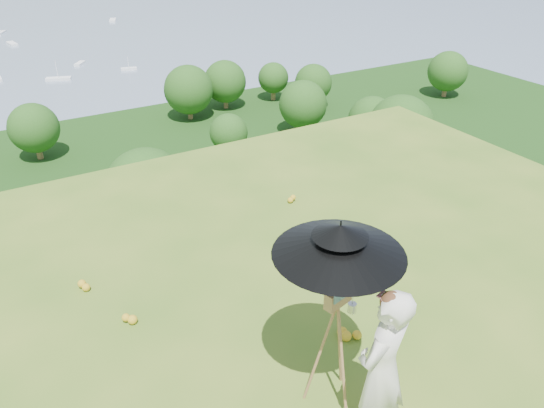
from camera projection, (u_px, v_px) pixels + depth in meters
ground at (354, 372)px, 6.19m from camera, size 14.00×14.00×0.00m
forest_slope at (84, 346)px, 46.75m from camera, size 140.00×56.00×22.00m
shoreline_tier at (30, 216)px, 80.34m from camera, size 170.00×28.00×8.00m
slope_trees at (51, 208)px, 39.92m from camera, size 110.00×50.00×6.00m
harbor_town at (20, 177)px, 77.17m from camera, size 110.00×22.00×5.00m
wildflowers at (341, 355)px, 6.35m from camera, size 10.00×10.50×0.12m
painter at (382, 370)px, 5.01m from camera, size 0.78×0.64×1.84m
field_easel at (335, 342)px, 5.47m from camera, size 0.76×0.76×1.65m
sun_umbrella at (338, 263)px, 5.00m from camera, size 1.54×1.54×0.92m
painter_cap at (392, 298)px, 4.59m from camera, size 0.26×0.28×0.10m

